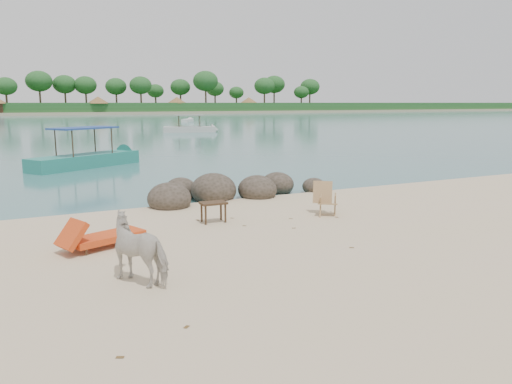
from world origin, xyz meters
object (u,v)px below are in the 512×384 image
at_px(cow, 142,250).
at_px(lounge_chair, 107,234).
at_px(side_table, 213,213).
at_px(deck_chair, 328,200).
at_px(boat_near, 84,134).
at_px(boulders, 225,191).

distance_m(cow, lounge_chair, 2.48).
distance_m(side_table, lounge_chair, 3.05).
height_order(deck_chair, boat_near, boat_near).
distance_m(deck_chair, boat_near, 15.18).
distance_m(boulders, side_table, 3.58).
bearing_deg(deck_chair, boulders, 147.73).
xyz_separation_m(cow, lounge_chair, (-0.19, 2.45, -0.29)).
bearing_deg(deck_chair, cow, -117.79).
xyz_separation_m(lounge_chair, deck_chair, (6.03, 0.43, 0.16)).
bearing_deg(boat_near, deck_chair, -104.05).
xyz_separation_m(boulders, deck_chair, (1.51, -3.76, 0.24)).
xyz_separation_m(cow, deck_chair, (5.84, 2.89, -0.13)).
height_order(cow, boat_near, boat_near).
relative_size(boulders, lounge_chair, 3.24).
bearing_deg(boat_near, lounge_chair, -127.22).
height_order(side_table, deck_chair, deck_chair).
xyz_separation_m(boulders, lounge_chair, (-4.53, -4.20, 0.08)).
distance_m(boulders, lounge_chair, 6.17).
bearing_deg(boulders, boat_near, 105.65).
distance_m(boulders, boat_near, 11.19).
height_order(boulders, cow, cow).
xyz_separation_m(cow, side_table, (2.68, 3.47, -0.32)).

